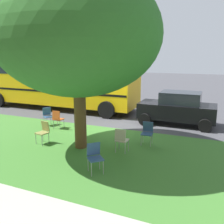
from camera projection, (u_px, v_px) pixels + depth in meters
ground at (115, 127)px, 11.81m from camera, size 80.00×80.00×0.00m
grass_verge at (82, 149)px, 8.94m from camera, size 48.00×6.00×0.01m
street_tree at (78, 35)px, 8.30m from camera, size 5.76×5.76×6.20m
chair_0 at (58, 118)px, 11.43m from camera, size 0.43×0.43×0.88m
chair_1 at (48, 115)px, 12.04m from camera, size 0.58×0.57×0.88m
chair_2 at (43, 131)px, 9.49m from camera, size 0.49×0.50×0.88m
chair_3 at (147, 131)px, 9.39m from camera, size 0.44×0.45×0.88m
chair_4 at (95, 155)px, 7.11m from camera, size 0.59×0.59×0.88m
chair_5 at (121, 139)px, 8.56m from camera, size 0.42×0.42×0.88m
parked_car at (178, 108)px, 12.11m from camera, size 3.70×1.92×1.65m
school_bus at (58, 82)px, 15.73m from camera, size 10.40×2.80×2.88m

